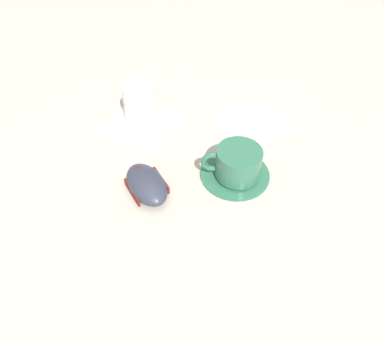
# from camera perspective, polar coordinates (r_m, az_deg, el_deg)

# --- Properties ---
(ground_plane) EXTENTS (3.00, 3.00, 0.00)m
(ground_plane) POSITION_cam_1_polar(r_m,az_deg,el_deg) (0.76, -1.05, 4.58)
(ground_plane) COLOR #B2A899
(saucer) EXTENTS (0.13, 0.13, 0.01)m
(saucer) POSITION_cam_1_polar(r_m,az_deg,el_deg) (0.70, 6.55, -0.28)
(saucer) COLOR #2D664C
(saucer) RESTS_ON ground
(coffee_cup) EXTENTS (0.11, 0.08, 0.06)m
(coffee_cup) POSITION_cam_1_polar(r_m,az_deg,el_deg) (0.67, 6.89, 1.35)
(coffee_cup) COLOR #2D664C
(coffee_cup) RESTS_ON saucer
(computer_mouse) EXTENTS (0.12, 0.12, 0.04)m
(computer_mouse) POSITION_cam_1_polar(r_m,az_deg,el_deg) (0.66, -6.93, -1.94)
(computer_mouse) COLOR #2D3342
(computer_mouse) RESTS_ON ground
(mouse_cable) EXTENTS (0.05, 0.17, 0.00)m
(mouse_cable) POSITION_cam_1_polar(r_m,az_deg,el_deg) (0.77, -7.49, 4.76)
(mouse_cable) COLOR white
(mouse_cable) RESTS_ON ground
(napkin_under_glass) EXTENTS (0.17, 0.17, 0.00)m
(napkin_under_glass) POSITION_cam_1_polar(r_m,az_deg,el_deg) (0.81, -7.62, 7.27)
(napkin_under_glass) COLOR white
(napkin_under_glass) RESTS_ON ground
(drinking_glass) EXTENTS (0.06, 0.06, 0.09)m
(drinking_glass) POSITION_cam_1_polar(r_m,az_deg,el_deg) (0.79, -8.12, 10.22)
(drinking_glass) COLOR silver
(drinking_glass) RESTS_ON napkin_under_glass
(napkin_spare) EXTENTS (0.20, 0.20, 0.00)m
(napkin_spare) POSITION_cam_1_polar(r_m,az_deg,el_deg) (0.82, 9.15, 7.41)
(napkin_spare) COLOR silver
(napkin_spare) RESTS_ON ground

